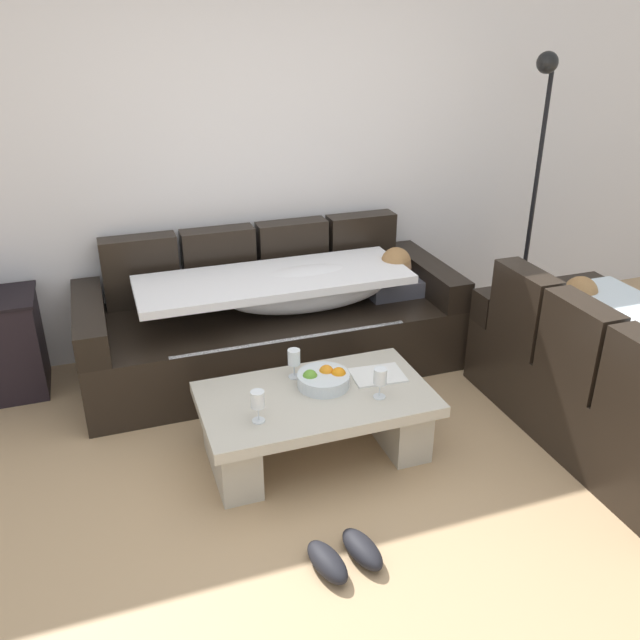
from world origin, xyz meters
name	(u,v)px	position (x,y,z in m)	size (l,w,h in m)	color
ground_plane	(385,519)	(0.00, 0.00, 0.00)	(14.00, 14.00, 0.00)	tan
back_wall	(260,149)	(0.00, 2.15, 1.35)	(9.00, 0.10, 2.70)	silver
couch_along_wall	(277,320)	(-0.06, 1.62, 0.33)	(2.42, 0.92, 0.88)	black
couch_near_window	(622,385)	(1.49, 0.20, 0.33)	(0.92, 1.76, 0.88)	black
coffee_table	(316,417)	(-0.15, 0.59, 0.24)	(1.20, 0.68, 0.38)	#BBB4A3
fruit_bowl	(324,379)	(-0.08, 0.66, 0.42)	(0.28, 0.28, 0.10)	silver
wine_glass_near_left	(258,401)	(-0.49, 0.45, 0.50)	(0.07, 0.07, 0.17)	silver
wine_glass_near_right	(380,378)	(0.15, 0.45, 0.50)	(0.07, 0.07, 0.17)	silver
wine_glass_far_back	(294,358)	(-0.20, 0.79, 0.50)	(0.07, 0.07, 0.17)	silver
open_magazine	(378,375)	(0.23, 0.66, 0.39)	(0.28, 0.21, 0.01)	white
floor_lamp	(534,178)	(1.84, 1.66, 1.12)	(0.33, 0.31, 1.95)	black
pair_of_shoes	(345,555)	(-0.28, -0.19, 0.04)	(0.34, 0.31, 0.09)	black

